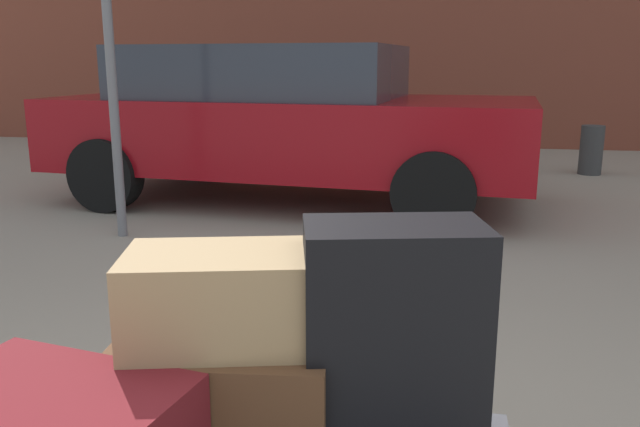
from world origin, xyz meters
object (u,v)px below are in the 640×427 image
duffel_bag_tan_topmost_pile (220,297)px  parked_car (284,120)px  bollard_kerb_near (591,150)px  suitcase_black_rear_right (393,341)px  no_parking_sign (109,42)px  duffel_bag_brown_center (224,394)px

duffel_bag_tan_topmost_pile → parked_car: size_ratio=0.10×
bollard_kerb_near → duffel_bag_tan_topmost_pile: bearing=-109.1°
suitcase_black_rear_right → duffel_bag_tan_topmost_pile: bearing=175.0°
no_parking_sign → duffel_bag_brown_center: bearing=-59.1°
suitcase_black_rear_right → no_parking_sign: no_parking_sign is taller
duffel_bag_brown_center → bollard_kerb_near: size_ratio=0.93×
suitcase_black_rear_right → bollard_kerb_near: bearing=61.1°
duffel_bag_brown_center → duffel_bag_tan_topmost_pile: bearing=84.5°
suitcase_black_rear_right → bollard_kerb_near: 6.75m
parked_car → suitcase_black_rear_right: bearing=-73.6°
bollard_kerb_near → no_parking_sign: 5.50m
duffel_bag_brown_center → bollard_kerb_near: 6.92m
suitcase_black_rear_right → duffel_bag_tan_topmost_pile: suitcase_black_rear_right is taller
parked_car → no_parking_sign: bearing=-122.1°
duffel_bag_brown_center → suitcase_black_rear_right: size_ratio=0.91×
duffel_bag_brown_center → bollard_kerb_near: bearing=65.4°
suitcase_black_rear_right → bollard_kerb_near: size_ratio=1.03×
duffel_bag_brown_center → bollard_kerb_near: (2.26, 6.54, -0.20)m
bollard_kerb_near → no_parking_sign: bearing=-139.2°
suitcase_black_rear_right → duffel_bag_tan_topmost_pile: size_ratio=1.30×
duffel_bag_brown_center → parked_car: parked_car is taller
suitcase_black_rear_right → no_parking_sign: bearing=113.9°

